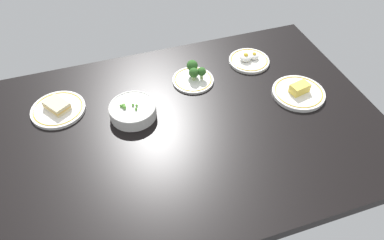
# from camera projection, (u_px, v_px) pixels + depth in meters

# --- Properties ---
(dining_table) EXTENTS (1.44, 1.01, 0.04)m
(dining_table) POSITION_uv_depth(u_px,v_px,m) (192.00, 127.00, 1.40)
(dining_table) COLOR black
(dining_table) RESTS_ON ground
(plate_eggs) EXTENTS (0.18, 0.18, 0.05)m
(plate_eggs) POSITION_uv_depth(u_px,v_px,m) (249.00, 60.00, 1.65)
(plate_eggs) COLOR white
(plate_eggs) RESTS_ON dining_table
(plate_cheese) EXTENTS (0.21, 0.21, 0.05)m
(plate_cheese) POSITION_uv_depth(u_px,v_px,m) (299.00, 92.00, 1.49)
(plate_cheese) COLOR white
(plate_cheese) RESTS_ON dining_table
(bowl_peas) EXTENTS (0.18, 0.18, 0.06)m
(bowl_peas) POSITION_uv_depth(u_px,v_px,m) (133.00, 110.00, 1.40)
(bowl_peas) COLOR white
(bowl_peas) RESTS_ON dining_table
(plate_broccoli) EXTENTS (0.18, 0.18, 0.08)m
(plate_broccoli) POSITION_uv_depth(u_px,v_px,m) (194.00, 76.00, 1.55)
(plate_broccoli) COLOR white
(plate_broccoli) RESTS_ON dining_table
(plate_sandwich) EXTENTS (0.21, 0.21, 0.04)m
(plate_sandwich) POSITION_uv_depth(u_px,v_px,m) (58.00, 109.00, 1.43)
(plate_sandwich) COLOR white
(plate_sandwich) RESTS_ON dining_table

